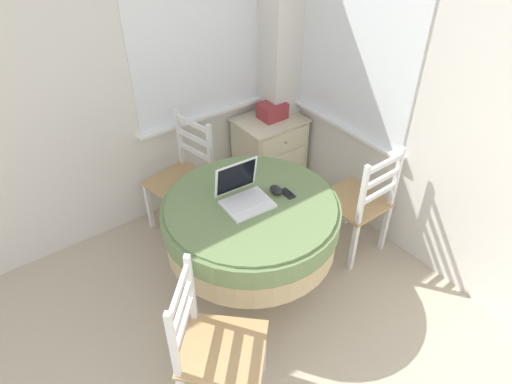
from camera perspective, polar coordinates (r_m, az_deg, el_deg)
corner_room_shell at (r=2.72m, az=2.79°, el=9.69°), size 4.57×4.99×2.55m
round_dining_table at (r=2.97m, az=-0.63°, el=-3.67°), size 1.15×1.15×0.74m
laptop at (r=2.86m, az=-1.59°, el=-0.31°), size 0.31×0.30×0.25m
computer_mouse at (r=2.94m, az=2.53°, el=0.25°), size 0.07×0.10×0.05m
cell_phone at (r=2.95m, az=3.95°, el=-0.17°), size 0.06×0.12×0.01m
dining_chair_near_back_window at (r=3.63m, az=-9.09°, el=1.72°), size 0.51×0.48×0.93m
dining_chair_near_right_window at (r=3.42m, az=12.77°, el=-1.36°), size 0.41×0.45×0.93m
dining_chair_camera_near at (r=2.53m, az=-5.26°, el=-18.75°), size 0.59×0.59×0.93m
corner_cabinet at (r=4.12m, az=1.71°, el=4.99°), size 0.57×0.45×0.67m
storage_box at (r=3.95m, az=2.06°, el=10.14°), size 0.22×0.18×0.13m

